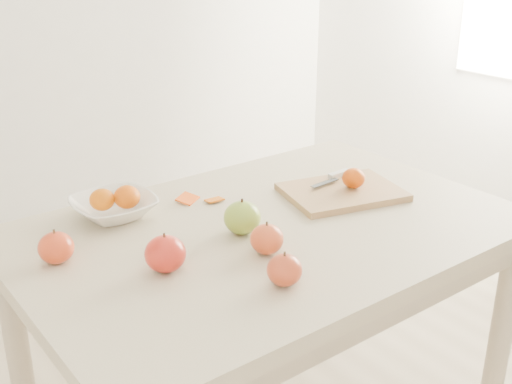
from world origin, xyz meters
TOP-DOWN VIEW (x-y plane):
  - table at (0.00, 0.00)m, footprint 1.20×0.80m
  - cutting_board at (0.27, 0.03)m, footprint 0.35×0.29m
  - board_tangerine at (0.30, 0.02)m, footprint 0.06×0.06m
  - fruit_bowl at (-0.28, 0.27)m, footprint 0.20×0.20m
  - bowl_tangerine_near at (-0.30, 0.28)m, footprint 0.06×0.06m
  - bowl_tangerine_far at (-0.25, 0.26)m, footprint 0.07×0.07m
  - orange_peel_a at (-0.08, 0.25)m, footprint 0.07×0.07m
  - orange_peel_b at (-0.02, 0.20)m, footprint 0.05×0.04m
  - paring_knife at (0.32, 0.10)m, footprint 0.17×0.05m
  - apple_green at (-0.08, 0.00)m, footprint 0.09×0.09m
  - apple_red_d at (-0.31, -0.05)m, footprint 0.09×0.09m
  - apple_red_e at (-0.09, -0.11)m, footprint 0.07×0.07m
  - apple_red_a at (-0.48, 0.13)m, footprint 0.08×0.08m
  - apple_red_c at (-0.15, -0.24)m, footprint 0.07×0.07m

SIDE VIEW (x-z plane):
  - table at x=0.00m, z-range 0.28..1.03m
  - orange_peel_a at x=-0.08m, z-range 0.75..0.76m
  - orange_peel_b at x=-0.02m, z-range 0.75..0.76m
  - cutting_board at x=0.27m, z-range 0.75..0.77m
  - fruit_bowl at x=-0.28m, z-range 0.75..0.80m
  - paring_knife at x=0.32m, z-range 0.77..0.78m
  - apple_red_c at x=-0.15m, z-range 0.75..0.82m
  - apple_red_e at x=-0.09m, z-range 0.75..0.82m
  - apple_red_a at x=-0.48m, z-range 0.75..0.82m
  - apple_red_d at x=-0.31m, z-range 0.75..0.83m
  - apple_green at x=-0.08m, z-range 0.75..0.83m
  - board_tangerine at x=0.30m, z-range 0.77..0.82m
  - bowl_tangerine_near at x=-0.30m, z-range 0.77..0.83m
  - bowl_tangerine_far at x=-0.25m, z-range 0.77..0.83m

